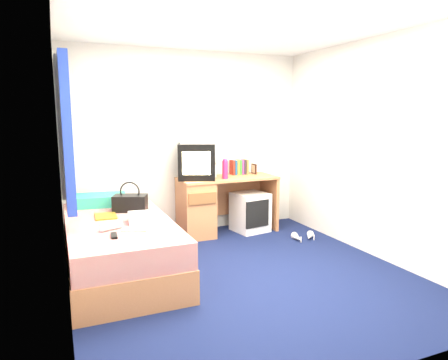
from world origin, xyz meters
name	(u,v)px	position (x,y,z in m)	size (l,w,h in m)	color
ground	(242,275)	(0.00, 0.00, 0.00)	(3.40, 3.40, 0.00)	#0C1438
room_shell	(243,128)	(0.00, 0.00, 1.45)	(3.40, 3.40, 3.40)	white
bed	(120,246)	(-1.10, 0.56, 0.27)	(1.01, 2.00, 0.54)	#C37F51
pillow	(100,200)	(-1.19, 1.30, 0.60)	(0.57, 0.36, 0.12)	#1C80B9
desk	(208,204)	(0.18, 1.44, 0.41)	(1.30, 0.55, 0.75)	#C37F51
storage_cube	(250,212)	(0.76, 1.34, 0.26)	(0.42, 0.42, 0.53)	white
crt_tv	(197,161)	(0.04, 1.44, 0.98)	(0.58, 0.57, 0.46)	black
vcr	(197,140)	(0.04, 1.44, 1.25)	(0.43, 0.31, 0.08)	silver
book_row	(239,167)	(0.71, 1.60, 0.85)	(0.24, 0.13, 0.20)	maroon
picture_frame	(254,169)	(0.92, 1.55, 0.82)	(0.02, 0.12, 0.14)	black
pink_water_bottle	(225,170)	(0.37, 1.31, 0.87)	(0.07, 0.07, 0.23)	#F1225C
aerosol_can	(215,171)	(0.29, 1.48, 0.84)	(0.05, 0.05, 0.17)	white
handbag	(130,202)	(-0.92, 0.88, 0.63)	(0.40, 0.32, 0.32)	black
towel	(143,218)	(-0.89, 0.37, 0.59)	(0.28, 0.23, 0.09)	silver
magazine	(106,216)	(-1.20, 0.73, 0.55)	(0.21, 0.28, 0.01)	yellow
water_bottle	(111,226)	(-1.21, 0.22, 0.58)	(0.07, 0.07, 0.20)	silver
colour_swatch_fan	(134,231)	(-1.03, 0.10, 0.55)	(0.22, 0.06, 0.01)	yellow
remote_control	(114,236)	(-1.22, 0.01, 0.55)	(0.05, 0.16, 0.02)	black
window_assembly	(63,130)	(-1.55, 0.90, 1.42)	(0.11, 1.42, 1.40)	silver
white_heels	(304,237)	(1.19, 0.70, 0.04)	(0.34, 0.23, 0.09)	silver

